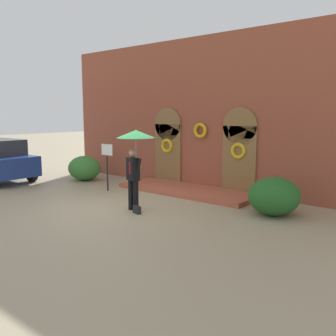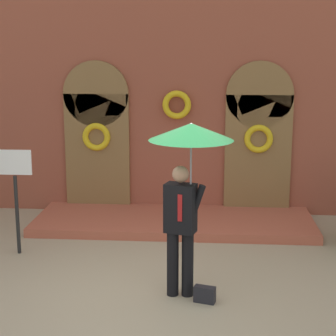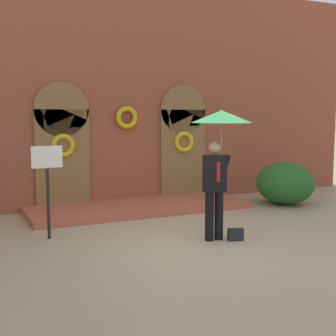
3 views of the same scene
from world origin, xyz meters
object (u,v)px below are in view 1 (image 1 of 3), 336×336
person_with_umbrella (135,146)px  sign_post (107,159)px  handbag (137,210)px  shrub_left (85,168)px  shrub_right (274,196)px

person_with_umbrella → sign_post: size_ratio=1.37×
person_with_umbrella → handbag: size_ratio=8.44×
person_with_umbrella → shrub_left: size_ratio=1.67×
shrub_left → handbag: bearing=-23.9°
handbag → person_with_umbrella: bearing=156.2°
shrub_left → person_with_umbrella: bearing=-23.0°
handbag → shrub_left: bearing=172.3°
shrub_right → sign_post: bearing=-172.6°
handbag → shrub_left: size_ratio=0.20×
handbag → shrub_right: 3.89m
handbag → shrub_right: shrub_right is taller
person_with_umbrella → sign_post: bearing=153.8°
sign_post → shrub_left: (-2.44, 0.85, -0.64)m
sign_post → shrub_right: size_ratio=1.12×
shrub_left → shrub_right: (8.54, -0.06, 0.02)m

